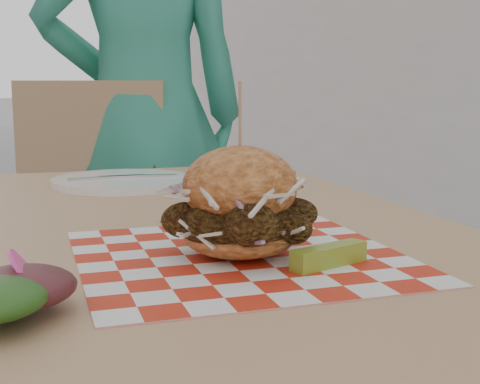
{
  "coord_description": "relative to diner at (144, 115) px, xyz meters",
  "views": [
    {
      "loc": [
        -0.06,
        -1.0,
        0.95
      ],
      "look_at": [
        0.16,
        -0.29,
        0.82
      ],
      "focal_mm": 50.0,
      "sensor_mm": 36.0,
      "label": 1
    }
  ],
  "objects": [
    {
      "name": "place_setting",
      "position": [
        -0.16,
        -0.67,
        -0.09
      ],
      "size": [
        0.27,
        0.27,
        0.02
      ],
      "color": "white",
      "rests_on": "patio_table"
    },
    {
      "name": "sandwich",
      "position": [
        -0.11,
        -1.25,
        -0.04
      ],
      "size": [
        0.17,
        0.17,
        0.2
      ],
      "color": "orange",
      "rests_on": "paper_liner"
    },
    {
      "name": "patio_chair",
      "position": [
        -0.13,
        -0.12,
        -0.3
      ],
      "size": [
        0.53,
        0.54,
        0.95
      ],
      "rotation": [
        0.0,
        0.0,
        -0.32
      ],
      "color": "tan",
      "rests_on": "ground"
    },
    {
      "name": "paper_liner",
      "position": [
        -0.11,
        -1.25,
        -0.1
      ],
      "size": [
        0.36,
        0.36,
        0.0
      ],
      "primitive_type": "cube",
      "color": "red",
      "rests_on": "patio_table"
    },
    {
      "name": "kraft_tray",
      "position": [
        0.09,
        -0.7,
        -0.08
      ],
      "size": [
        0.15,
        0.12,
        0.06
      ],
      "color": "#906441",
      "rests_on": "patio_table"
    },
    {
      "name": "pickle_spear",
      "position": [
        -0.03,
        -1.32,
        -0.09
      ],
      "size": [
        0.1,
        0.05,
        0.02
      ],
      "primitive_type": "cube",
      "rotation": [
        0.0,
        0.0,
        0.34
      ],
      "color": "olive",
      "rests_on": "paper_liner"
    },
    {
      "name": "patio_table",
      "position": [
        -0.16,
        -1.04,
        -0.18
      ],
      "size": [
        0.8,
        1.2,
        0.75
      ],
      "color": "tan",
      "rests_on": "ground"
    },
    {
      "name": "side_salad",
      "position": [
        -0.35,
        -1.38,
        -0.09
      ],
      "size": [
        0.14,
        0.14,
        0.05
      ],
      "color": "#3F1419",
      "rests_on": "patio_table"
    },
    {
      "name": "diner",
      "position": [
        0.0,
        0.0,
        0.0
      ],
      "size": [
        0.65,
        0.45,
        1.7
      ],
      "primitive_type": "imported",
      "rotation": [
        0.0,
        0.0,
        3.07
      ],
      "color": "teal",
      "rests_on": "ground"
    }
  ]
}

